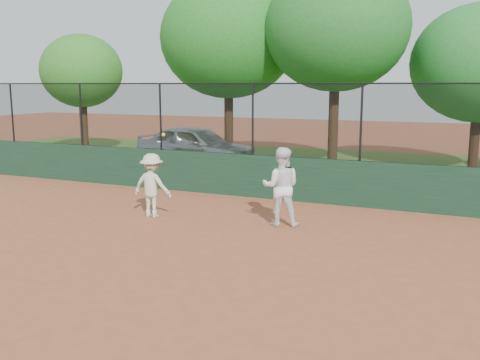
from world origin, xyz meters
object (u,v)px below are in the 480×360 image
at_px(player_second, 281,187).
at_px(tree_0, 81,71).
at_px(tree_1, 228,38).
at_px(parked_car, 196,146).
at_px(player_main, 152,185).
at_px(tree_3, 480,64).
at_px(tree_2, 336,28).

xyz_separation_m(player_second, tree_0, (-12.29, 8.06, 2.84)).
relative_size(tree_0, tree_1, 0.73).
bearing_deg(parked_car, tree_0, 83.98).
bearing_deg(tree_1, parked_car, -114.01).
relative_size(parked_car, tree_0, 0.89).
bearing_deg(player_main, tree_0, 137.05).
relative_size(parked_car, tree_3, 0.80).
xyz_separation_m(parked_car, player_second, (5.92, -6.86, 0.08)).
bearing_deg(tree_2, tree_1, 174.67).
relative_size(parked_car, player_main, 2.31).
bearing_deg(tree_2, parked_car, -167.45).
height_order(parked_car, tree_3, tree_3).
height_order(parked_car, tree_1, tree_1).
bearing_deg(tree_2, player_main, -104.84).
height_order(tree_0, tree_2, tree_2).
distance_m(parked_car, tree_1, 4.47).
bearing_deg(tree_1, tree_2, -5.33).
distance_m(player_main, tree_2, 9.79).
relative_size(player_second, player_main, 0.86).
bearing_deg(tree_0, tree_3, 6.47).
xyz_separation_m(tree_2, tree_3, (4.73, 1.90, -1.22)).
bearing_deg(player_main, tree_3, 56.13).
bearing_deg(player_second, tree_3, -128.30).
height_order(tree_1, tree_2, tree_2).
bearing_deg(tree_1, tree_0, -177.24).
xyz_separation_m(player_main, tree_0, (-9.19, 8.56, 2.96)).
bearing_deg(player_second, tree_0, -50.13).
xyz_separation_m(tree_0, tree_1, (7.06, 0.34, 1.23)).
distance_m(player_main, tree_1, 10.06).
height_order(player_main, tree_0, tree_0).
distance_m(parked_car, tree_3, 10.70).
xyz_separation_m(player_second, tree_1, (-5.23, 8.40, 4.06)).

